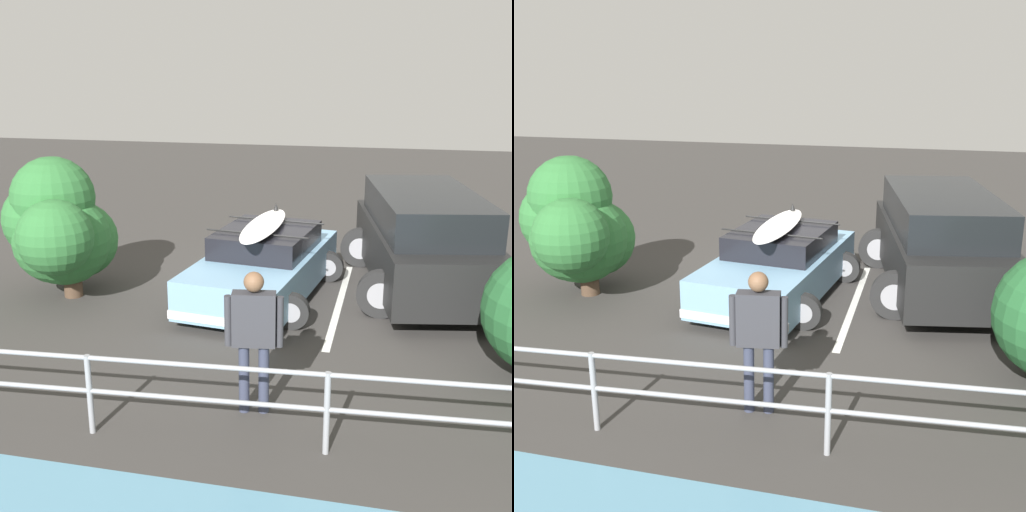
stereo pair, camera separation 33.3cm
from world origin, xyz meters
The scene contains 7 objects.
ground_plane centered at (0.00, 0.00, -0.01)m, with size 44.00×44.00×0.02m, color #383533.
parking_stripe centered at (-1.32, 0.56, 0.00)m, with size 4.27×0.12×0.00m, color silver.
sedan_car centered at (0.08, 0.53, 0.61)m, with size 2.71×4.26×1.53m.
suv_car centered at (-2.73, -0.50, 0.97)m, with size 3.24×5.09×1.88m.
person_bystander centered at (-0.66, 4.57, 1.08)m, with size 0.69×0.28×1.80m.
railing_fence centered at (1.06, 5.45, 0.68)m, with size 10.83×0.79×0.98m.
bush_near_left centered at (3.69, 1.29, 1.24)m, with size 2.06×2.58×2.55m.
Camera 1 is at (-2.24, 11.42, 4.11)m, focal length 45.00 mm.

